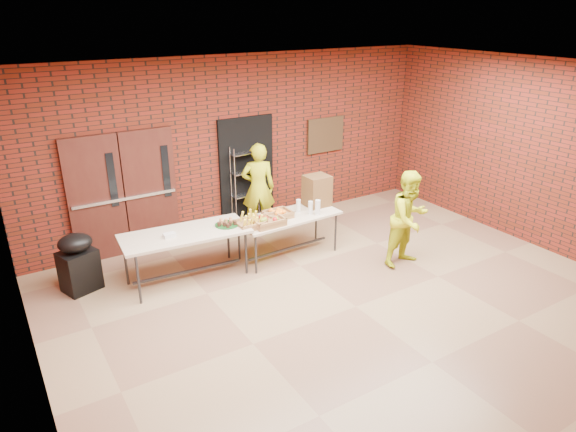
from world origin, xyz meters
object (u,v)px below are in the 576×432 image
object	(u,v)px
table_right	(288,219)
covered_grill	(78,262)
volunteer_woman	(258,188)
wire_rack	(247,188)
volunteer_man	(409,219)
coffee_dispenser	(317,191)
table_left	(185,236)

from	to	relation	value
table_right	covered_grill	distance (m)	3.31
volunteer_woman	covered_grill	bearing A→B (deg)	32.28
wire_rack	volunteer_woman	size ratio (longest dim) A/B	0.95
volunteer_woman	table_right	bearing A→B (deg)	108.58
volunteer_man	volunteer_woman	bearing A→B (deg)	115.35
wire_rack	volunteer_man	world-z (taller)	wire_rack
covered_grill	volunteer_woman	xyz separation A→B (m)	(3.33, 0.55, 0.39)
covered_grill	volunteer_man	distance (m)	5.13
volunteer_man	coffee_dispenser	bearing A→B (deg)	115.35
covered_grill	volunteer_woman	world-z (taller)	volunteer_woman
table_left	volunteer_man	distance (m)	3.54
table_left	volunteer_man	size ratio (longest dim) A/B	1.25
covered_grill	volunteer_woman	distance (m)	3.40
table_right	volunteer_woman	xyz separation A→B (m)	(0.09, 1.19, 0.18)
table_left	volunteer_man	world-z (taller)	volunteer_man
table_right	volunteer_man	distance (m)	1.97
wire_rack	volunteer_woman	world-z (taller)	volunteer_woman
table_right	volunteer_woman	distance (m)	1.21
table_left	volunteer_man	bearing A→B (deg)	-18.33
wire_rack	volunteer_man	xyz separation A→B (m)	(1.52, -2.69, -0.01)
table_right	covered_grill	size ratio (longest dim) A/B	1.97
coffee_dispenser	volunteer_man	world-z (taller)	volunteer_man
table_right	coffee_dispenser	distance (m)	0.77
coffee_dispenser	covered_grill	distance (m)	3.99
wire_rack	coffee_dispenser	bearing A→B (deg)	-65.77
table_right	volunteer_woman	world-z (taller)	volunteer_woman
table_right	table_left	bearing A→B (deg)	174.48
wire_rack	volunteer_man	size ratio (longest dim) A/B	1.01
wire_rack	volunteer_woman	bearing A→B (deg)	-67.20
volunteer_woman	volunteer_man	distance (m)	2.84
coffee_dispenser	volunteer_woman	world-z (taller)	volunteer_woman
coffee_dispenser	volunteer_man	distance (m)	1.66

